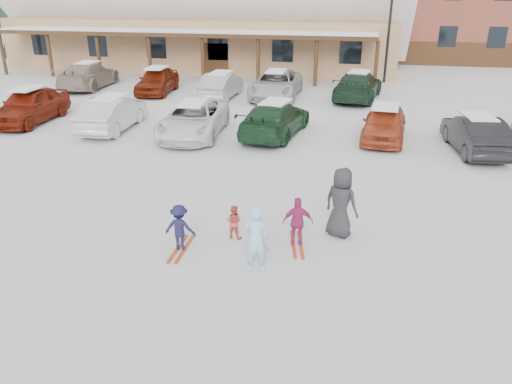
% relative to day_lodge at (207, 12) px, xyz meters
% --- Properties ---
extents(ground, '(160.00, 160.00, 0.00)m').
position_rel_day_lodge_xyz_m(ground, '(9.00, -27.96, -3.94)').
color(ground, silver).
rests_on(ground, ground).
extents(day_lodge, '(29.12, 12.50, 10.38)m').
position_rel_day_lodge_xyz_m(day_lodge, '(0.00, 0.00, 0.00)').
color(day_lodge, tan).
rests_on(day_lodge, ground).
extents(lamp_post, '(0.50, 0.25, 6.37)m').
position_rel_day_lodge_xyz_m(lamp_post, '(13.25, -4.96, -0.36)').
color(lamp_post, black).
rests_on(lamp_post, ground).
extents(adult_skier, '(0.66, 0.53, 1.58)m').
position_rel_day_lodge_xyz_m(adult_skier, '(9.72, -29.07, -3.16)').
color(adult_skier, '#A4D8F2').
rests_on(adult_skier, ground).
extents(toddler_red, '(0.47, 0.39, 0.88)m').
position_rel_day_lodge_xyz_m(toddler_red, '(8.87, -27.62, -3.51)').
color(toddler_red, '#C8483D').
rests_on(toddler_red, ground).
extents(child_navy, '(0.75, 0.44, 1.15)m').
position_rel_day_lodge_xyz_m(child_navy, '(7.78, -28.46, -3.37)').
color(child_navy, '#16153B').
rests_on(child_navy, ground).
extents(skis_child_navy, '(0.23, 1.40, 0.03)m').
position_rel_day_lodge_xyz_m(skis_child_navy, '(7.78, -28.46, -3.93)').
color(skis_child_navy, '#B23D19').
rests_on(skis_child_navy, ground).
extents(child_magenta, '(0.78, 0.44, 1.25)m').
position_rel_day_lodge_xyz_m(child_magenta, '(10.47, -27.70, -3.32)').
color(child_magenta, '#AC2664').
rests_on(child_magenta, ground).
extents(skis_child_magenta, '(0.47, 1.41, 0.03)m').
position_rel_day_lodge_xyz_m(skis_child_magenta, '(10.47, -27.70, -3.93)').
color(skis_child_magenta, '#B23D19').
rests_on(skis_child_magenta, ground).
extents(bystander_dark, '(1.04, 0.91, 1.80)m').
position_rel_day_lodge_xyz_m(bystander_dark, '(11.44, -26.97, -3.05)').
color(bystander_dark, '#29292C').
rests_on(bystander_dark, ground).
extents(parked_car_0, '(1.98, 4.64, 1.56)m').
position_rel_day_lodge_xyz_m(parked_car_0, '(-2.91, -18.50, -3.16)').
color(parked_car_0, maroon).
rests_on(parked_car_0, ground).
extents(parked_car_1, '(1.73, 4.45, 1.44)m').
position_rel_day_lodge_xyz_m(parked_car_1, '(1.34, -18.96, -3.22)').
color(parked_car_1, silver).
rests_on(parked_car_1, ground).
extents(parked_car_2, '(2.65, 5.14, 1.39)m').
position_rel_day_lodge_xyz_m(parked_car_2, '(5.05, -19.10, -3.25)').
color(parked_car_2, white).
rests_on(parked_car_2, ground).
extents(parked_car_3, '(2.68, 5.12, 1.41)m').
position_rel_day_lodge_xyz_m(parked_car_3, '(8.36, -18.39, -3.24)').
color(parked_car_3, '#193E23').
rests_on(parked_car_3, ground).
extents(parked_car_4, '(2.01, 4.21, 1.39)m').
position_rel_day_lodge_xyz_m(parked_car_4, '(12.78, -18.15, -3.25)').
color(parked_car_4, '#AF4422').
rests_on(parked_car_4, ground).
extents(parked_car_5, '(1.97, 4.34, 1.38)m').
position_rel_day_lodge_xyz_m(parked_car_5, '(16.07, -19.10, -3.25)').
color(parked_car_5, black).
rests_on(parked_car_5, ground).
extents(parked_car_7, '(2.47, 5.38, 1.52)m').
position_rel_day_lodge_xyz_m(parked_car_7, '(-4.40, -10.49, -3.18)').
color(parked_car_7, gray).
rests_on(parked_car_7, ground).
extents(parked_car_8, '(2.05, 4.40, 1.46)m').
position_rel_day_lodge_xyz_m(parked_car_8, '(0.26, -11.14, -3.21)').
color(parked_car_8, maroon).
rests_on(parked_car_8, ground).
extents(parked_car_9, '(1.59, 4.28, 1.40)m').
position_rel_day_lodge_xyz_m(parked_car_9, '(4.22, -11.66, -3.25)').
color(parked_car_9, '#A6A6AA').
rests_on(parked_car_9, ground).
extents(parked_car_10, '(2.46, 5.31, 1.47)m').
position_rel_day_lodge_xyz_m(parked_car_10, '(7.18, -11.01, -3.21)').
color(parked_car_10, silver).
rests_on(parked_car_10, ground).
extents(parked_car_11, '(2.86, 5.44, 1.50)m').
position_rel_day_lodge_xyz_m(parked_car_11, '(11.63, -10.58, -3.19)').
color(parked_car_11, '#183221').
rests_on(parked_car_11, ground).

